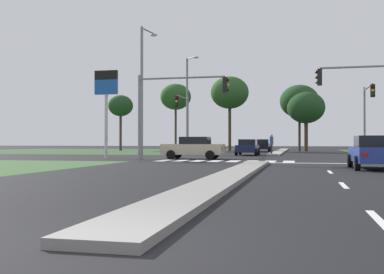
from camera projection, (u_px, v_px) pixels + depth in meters
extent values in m
plane|color=black|center=(267.00, 159.00, 34.46)|extent=(200.00, 200.00, 0.00)
cube|color=#2D4C28|center=(91.00, 151.00, 64.02)|extent=(35.00, 35.00, 0.01)
cube|color=gray|center=(230.00, 176.00, 15.94)|extent=(1.20, 22.00, 0.14)
cube|color=gray|center=(281.00, 151.00, 58.83)|extent=(1.20, 36.00, 0.14)
cube|color=silver|center=(379.00, 220.00, 7.41)|extent=(0.14, 2.00, 0.01)
cube|color=silver|center=(344.00, 185.00, 13.26)|extent=(0.14, 2.00, 0.01)
cube|color=silver|center=(330.00, 172.00, 19.11)|extent=(0.14, 2.00, 0.01)
cube|color=silver|center=(327.00, 163.00, 26.79)|extent=(6.40, 0.50, 0.01)
cube|color=silver|center=(164.00, 161.00, 30.82)|extent=(0.70, 2.80, 0.01)
cube|color=silver|center=(181.00, 161.00, 30.56)|extent=(0.70, 2.80, 0.01)
cube|color=silver|center=(198.00, 161.00, 30.30)|extent=(0.70, 2.80, 0.01)
cube|color=silver|center=(216.00, 161.00, 30.05)|extent=(0.70, 2.80, 0.01)
cube|color=silver|center=(233.00, 161.00, 29.79)|extent=(0.70, 2.80, 0.01)
cube|color=silver|center=(252.00, 161.00, 29.53)|extent=(0.70, 2.80, 0.01)
cube|color=silver|center=(270.00, 162.00, 29.28)|extent=(0.70, 2.80, 0.01)
cube|color=silver|center=(289.00, 162.00, 29.02)|extent=(0.70, 2.80, 0.01)
cube|color=#BCAD8E|center=(193.00, 149.00, 33.77)|extent=(4.39, 1.87, 0.75)
cube|color=black|center=(195.00, 140.00, 33.74)|extent=(2.02, 1.64, 0.52)
cube|color=red|center=(222.00, 148.00, 32.58)|extent=(0.04, 0.20, 0.14)
cube|color=red|center=(225.00, 148.00, 33.96)|extent=(0.04, 0.20, 0.14)
cylinder|color=black|center=(171.00, 155.00, 33.17)|extent=(0.64, 0.22, 0.64)
cylinder|color=black|center=(178.00, 154.00, 34.98)|extent=(0.64, 0.22, 0.64)
cylinder|color=black|center=(210.00, 155.00, 32.54)|extent=(0.64, 0.22, 0.64)
cylinder|color=black|center=(215.00, 154.00, 34.36)|extent=(0.64, 0.22, 0.64)
cube|color=navy|center=(374.00, 155.00, 21.26)|extent=(1.74, 4.46, 0.67)
cube|color=black|center=(374.00, 141.00, 21.12)|extent=(1.53, 2.05, 0.52)
cube|color=red|center=(365.00, 154.00, 19.21)|extent=(0.20, 0.04, 0.14)
cylinder|color=black|center=(350.00, 161.00, 22.84)|extent=(0.22, 0.64, 0.64)
cylinder|color=black|center=(357.00, 163.00, 20.06)|extent=(0.22, 0.64, 0.64)
cube|color=black|center=(263.00, 146.00, 59.65)|extent=(1.75, 4.51, 0.71)
cube|color=black|center=(263.00, 141.00, 59.80)|extent=(1.54, 2.07, 0.52)
cube|color=red|center=(269.00, 146.00, 61.72)|extent=(0.20, 0.04, 0.14)
cube|color=red|center=(259.00, 146.00, 62.02)|extent=(0.20, 0.04, 0.14)
cylinder|color=black|center=(269.00, 149.00, 58.05)|extent=(0.22, 0.64, 0.64)
cylinder|color=black|center=(255.00, 149.00, 58.44)|extent=(0.22, 0.64, 0.64)
cylinder|color=black|center=(270.00, 149.00, 60.86)|extent=(0.22, 0.64, 0.64)
cylinder|color=black|center=(257.00, 149.00, 61.25)|extent=(0.22, 0.64, 0.64)
cube|color=#161E47|center=(248.00, 148.00, 42.98)|extent=(1.73, 4.48, 0.62)
cube|color=black|center=(248.00, 142.00, 43.13)|extent=(1.53, 2.06, 0.52)
cube|color=red|center=(257.00, 147.00, 45.03)|extent=(0.20, 0.04, 0.14)
cube|color=red|center=(243.00, 147.00, 45.33)|extent=(0.20, 0.04, 0.14)
cylinder|color=black|center=(256.00, 152.00, 41.38)|extent=(0.22, 0.64, 0.64)
cylinder|color=black|center=(236.00, 152.00, 41.77)|extent=(0.22, 0.64, 0.64)
cylinder|color=black|center=(259.00, 152.00, 44.18)|extent=(0.22, 0.64, 0.64)
cylinder|color=black|center=(240.00, 151.00, 44.56)|extent=(0.22, 0.64, 0.64)
cylinder|color=gray|center=(357.00, 67.00, 26.85)|extent=(4.15, 0.12, 0.12)
cube|color=black|center=(320.00, 77.00, 27.31)|extent=(0.26, 0.32, 0.95)
sphere|color=#360503|center=(317.00, 72.00, 27.34)|extent=(0.20, 0.20, 0.20)
sphere|color=#3A2405|center=(317.00, 77.00, 27.34)|extent=(0.20, 0.20, 0.20)
sphere|color=green|center=(317.00, 82.00, 27.34)|extent=(0.20, 0.20, 0.20)
cylinder|color=gray|center=(364.00, 122.00, 39.23)|extent=(0.18, 0.18, 5.80)
cylinder|color=gray|center=(368.00, 87.00, 37.03)|extent=(0.12, 4.56, 0.12)
cube|color=black|center=(373.00, 91.00, 34.80)|extent=(0.32, 0.26, 0.95)
sphere|color=#360503|center=(373.00, 86.00, 34.65)|extent=(0.20, 0.20, 0.20)
sphere|color=orange|center=(373.00, 90.00, 34.64)|extent=(0.20, 0.20, 0.20)
sphere|color=black|center=(373.00, 95.00, 34.64)|extent=(0.20, 0.20, 0.20)
cylinder|color=gray|center=(188.00, 126.00, 42.61)|extent=(0.18, 0.18, 5.34)
cylinder|color=gray|center=(183.00, 97.00, 40.78)|extent=(0.12, 3.82, 0.12)
cube|color=black|center=(177.00, 102.00, 38.91)|extent=(0.32, 0.26, 0.95)
sphere|color=#360503|center=(177.00, 98.00, 38.76)|extent=(0.20, 0.20, 0.20)
sphere|color=orange|center=(177.00, 101.00, 38.75)|extent=(0.20, 0.20, 0.20)
sphere|color=black|center=(177.00, 105.00, 38.75)|extent=(0.20, 0.20, 0.20)
cylinder|color=gray|center=(139.00, 118.00, 29.75)|extent=(0.18, 0.18, 5.46)
cylinder|color=gray|center=(181.00, 78.00, 29.16)|extent=(5.49, 0.12, 0.12)
cube|color=black|center=(225.00, 85.00, 28.54)|extent=(0.26, 0.32, 0.95)
sphere|color=#360503|center=(228.00, 80.00, 28.51)|extent=(0.20, 0.20, 0.20)
sphere|color=orange|center=(228.00, 85.00, 28.51)|extent=(0.20, 0.20, 0.20)
sphere|color=black|center=(228.00, 90.00, 28.50)|extent=(0.20, 0.20, 0.20)
cylinder|color=gray|center=(142.00, 93.00, 32.79)|extent=(0.20, 0.20, 9.30)
cylinder|color=gray|center=(148.00, 31.00, 33.71)|extent=(0.40, 1.87, 0.10)
ellipsoid|color=#B2B2A8|center=(154.00, 35.00, 34.58)|extent=(0.56, 0.28, 0.20)
cylinder|color=gray|center=(187.00, 106.00, 46.06)|extent=(0.20, 0.20, 9.43)
cylinder|color=gray|center=(191.00, 58.00, 45.24)|extent=(1.30, 1.55, 0.10)
ellipsoid|color=#B2B2A8|center=(196.00, 57.00, 44.38)|extent=(0.56, 0.28, 0.20)
cylinder|color=#232833|center=(272.00, 149.00, 43.72)|extent=(0.16, 0.16, 0.78)
cylinder|color=#335184|center=(272.00, 141.00, 43.73)|extent=(0.34, 0.34, 0.81)
sphere|color=tan|center=(272.00, 135.00, 43.73)|extent=(0.23, 0.23, 0.23)
cylinder|color=silver|center=(106.00, 126.00, 35.32)|extent=(0.24, 0.24, 4.81)
cube|color=#194CA5|center=(106.00, 87.00, 35.35)|extent=(1.80, 0.24, 1.10)
cube|color=black|center=(106.00, 75.00, 35.36)|extent=(1.80, 0.24, 0.70)
cylinder|color=#423323|center=(121.00, 132.00, 65.65)|extent=(0.35, 0.35, 5.34)
ellipsoid|color=#1E421E|center=(121.00, 106.00, 65.69)|extent=(3.47, 3.47, 2.95)
cylinder|color=#423323|center=(176.00, 128.00, 64.43)|extent=(0.30, 0.30, 6.27)
ellipsoid|color=#285123|center=(176.00, 97.00, 64.47)|extent=(4.20, 4.20, 3.57)
cylinder|color=#423323|center=(230.00, 127.00, 62.22)|extent=(0.39, 0.39, 6.39)
ellipsoid|color=#285123|center=(230.00, 93.00, 62.26)|extent=(5.04, 5.04, 4.28)
cylinder|color=#423323|center=(299.00, 132.00, 61.93)|extent=(0.33, 0.33, 5.18)
ellipsoid|color=#1E421E|center=(299.00, 101.00, 61.97)|extent=(5.12, 5.12, 4.35)
cylinder|color=#423323|center=(306.00, 135.00, 60.27)|extent=(0.48, 0.48, 4.33)
ellipsoid|color=#1E421E|center=(306.00, 107.00, 60.31)|extent=(4.82, 4.82, 4.10)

